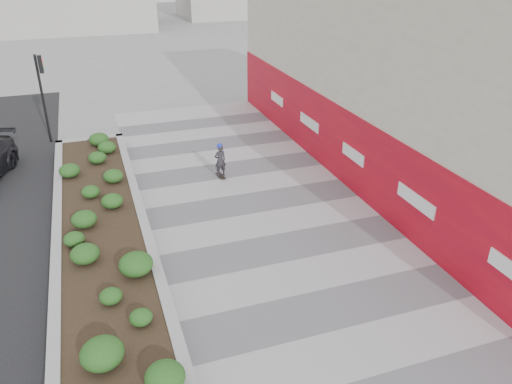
% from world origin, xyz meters
% --- Properties ---
extents(ground, '(160.00, 160.00, 0.00)m').
position_xyz_m(ground, '(0.00, 0.00, 0.00)').
color(ground, gray).
rests_on(ground, ground).
extents(walkway, '(8.00, 36.00, 0.01)m').
position_xyz_m(walkway, '(0.00, 3.00, 0.01)').
color(walkway, '#A8A8AD').
rests_on(walkway, ground).
extents(building, '(6.04, 24.08, 8.00)m').
position_xyz_m(building, '(6.98, 8.98, 3.98)').
color(building, beige).
rests_on(building, ground).
extents(planter, '(3.00, 18.00, 0.90)m').
position_xyz_m(planter, '(-5.50, 7.00, 0.42)').
color(planter, '#9E9EA0').
rests_on(planter, ground).
extents(traffic_signal_near, '(0.33, 0.28, 4.20)m').
position_xyz_m(traffic_signal_near, '(-7.23, 17.50, 2.76)').
color(traffic_signal_near, black).
rests_on(traffic_signal_near, ground).
extents(manhole_cover, '(0.44, 0.44, 0.01)m').
position_xyz_m(manhole_cover, '(0.50, 3.00, 0.00)').
color(manhole_cover, '#595654').
rests_on(manhole_cover, ground).
extents(skateboarder, '(0.54, 0.74, 1.50)m').
position_xyz_m(skateboarder, '(-0.55, 10.80, 0.76)').
color(skateboarder, beige).
rests_on(skateboarder, ground).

